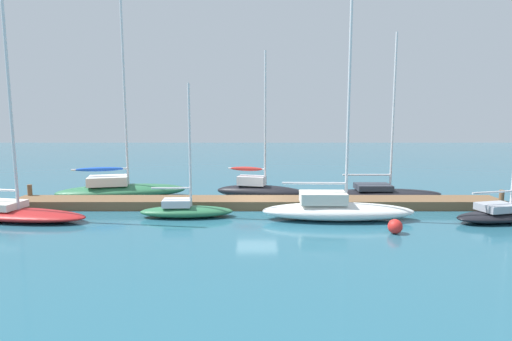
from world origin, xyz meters
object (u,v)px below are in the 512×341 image
Objects in this scene: sailboat_4 at (335,208)px; mooring_buoy_red at (394,226)px; sailboat_3 at (258,189)px; sailboat_0 at (9,210)px; sailboat_2 at (185,209)px; sailboat_6 at (503,213)px; sailboat_1 at (119,188)px; sailboat_5 at (382,191)px.

sailboat_4 is 19.80× the size of mooring_buoy_red.
sailboat_3 is 10.45m from mooring_buoy_red.
sailboat_4 reaches higher than sailboat_0.
sailboat_6 is at bearing -5.43° from sailboat_2.
sailboat_4 is at bearing 131.53° from mooring_buoy_red.
sailboat_1 reaches higher than sailboat_2.
sailboat_1 is 1.62× the size of sailboat_6.
sailboat_4 reaches higher than sailboat_5.
sailboat_1 reaches higher than sailboat_0.
sailboat_3 is 6.99m from sailboat_4.
sailboat_5 is (12.57, 5.36, -0.00)m from sailboat_2.
sailboat_0 reaches higher than mooring_buoy_red.
sailboat_4 is at bearing 10.93° from sailboat_0.
mooring_buoy_red is at bearing -39.25° from sailboat_3.
sailboat_4 is 1.60× the size of sailboat_6.
sailboat_3 reaches higher than sailboat_2.
sailboat_0 is 7.06m from sailboat_1.
sailboat_0 reaches higher than sailboat_2.
sailboat_0 is 1.59× the size of sailboat_6.
sailboat_4 is at bearing -36.21° from sailboat_1.
sailboat_4 is at bearing -6.54° from sailboat_2.
sailboat_0 is 9.39m from sailboat_2.
sailboat_5 is 8.79m from mooring_buoy_red.
sailboat_3 reaches higher than mooring_buoy_red.
sailboat_3 is at bearing 127.77° from mooring_buoy_red.
sailboat_2 is at bearing 162.99° from sailboat_6.
sailboat_0 is at bearing -137.82° from sailboat_1.
sailboat_0 is at bearing -179.22° from sailboat_2.
mooring_buoy_red is (-6.59, -2.30, -0.09)m from sailboat_6.
sailboat_4 is at bearing 164.02° from sailboat_6.
sailboat_6 reaches higher than mooring_buoy_red.
sailboat_2 is at bearing -116.10° from sailboat_3.
sailboat_0 is 1.25× the size of sailboat_5.
sailboat_3 is at bearing 127.21° from sailboat_4.
sailboat_5 is (8.45, 0.29, -0.22)m from sailboat_3.
sailboat_6 is (12.99, -5.96, -0.23)m from sailboat_3.
sailboat_5 is 15.78× the size of mooring_buoy_red.
sailboat_5 reaches higher than mooring_buoy_red.
sailboat_3 is at bearing -14.00° from sailboat_1.
sailboat_0 is 22.73m from sailboat_5.
sailboat_6 is at bearing -53.90° from sailboat_5.
sailboat_0 reaches higher than sailboat_5.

